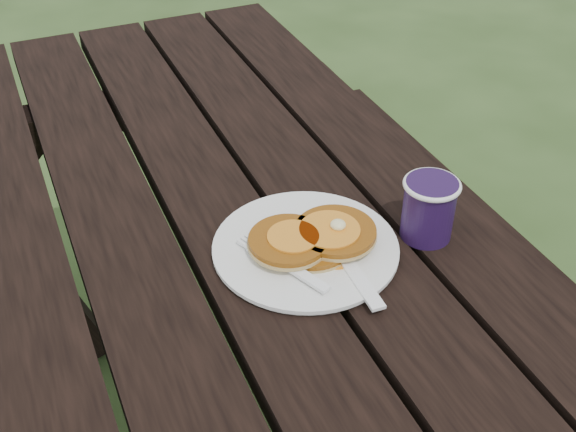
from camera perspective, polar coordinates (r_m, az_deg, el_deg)
name	(u,v)px	position (r m, az deg, el deg)	size (l,w,h in m)	color
picnic_table	(255,425)	(1.30, -2.59, -16.19)	(1.36, 1.80, 0.75)	black
plate	(306,249)	(1.03, 1.39, -2.59)	(0.26, 0.26, 0.01)	white
pancake_stack	(313,238)	(1.02, 2.02, -1.76)	(0.18, 0.12, 0.04)	#8C4D0F
knife	(350,266)	(0.99, 4.91, -3.94)	(0.02, 0.18, 0.01)	white
fork	(297,271)	(0.97, 0.70, -4.36)	(0.03, 0.16, 0.01)	white
coffee_cup	(429,205)	(1.05, 11.09, 0.82)	(0.08, 0.08, 0.09)	#221039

